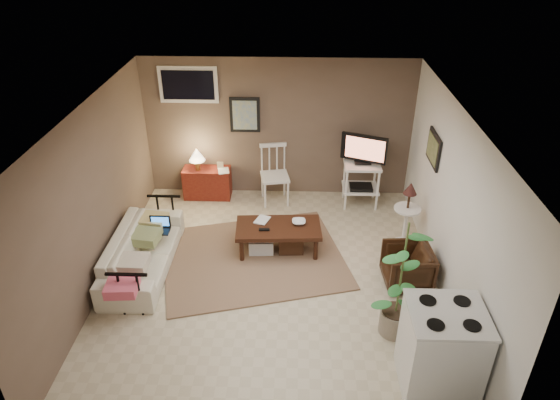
{
  "coord_description": "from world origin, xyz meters",
  "views": [
    {
      "loc": [
        0.31,
        -5.37,
        4.38
      ],
      "look_at": [
        0.11,
        0.35,
        1.06
      ],
      "focal_mm": 32.0,
      "sensor_mm": 36.0,
      "label": 1
    }
  ],
  "objects_px": {
    "sofa": "(142,246)",
    "coffee_table": "(278,237)",
    "armchair": "(407,265)",
    "spindle_chair": "(275,177)",
    "side_table": "(408,207)",
    "tv_stand": "(362,169)",
    "red_console": "(206,180)",
    "stove": "(441,349)",
    "potted_plant": "(401,276)"
  },
  "relations": [
    {
      "from": "coffee_table",
      "to": "tv_stand",
      "type": "height_order",
      "value": "tv_stand"
    },
    {
      "from": "red_console",
      "to": "potted_plant",
      "type": "bearing_deg",
      "value": -49.11
    },
    {
      "from": "red_console",
      "to": "armchair",
      "type": "distance_m",
      "value": 3.82
    },
    {
      "from": "spindle_chair",
      "to": "stove",
      "type": "relative_size",
      "value": 1.0
    },
    {
      "from": "sofa",
      "to": "stove",
      "type": "height_order",
      "value": "stove"
    },
    {
      "from": "coffee_table",
      "to": "stove",
      "type": "bearing_deg",
      "value": -52.84
    },
    {
      "from": "sofa",
      "to": "tv_stand",
      "type": "distance_m",
      "value": 3.74
    },
    {
      "from": "stove",
      "to": "side_table",
      "type": "bearing_deg",
      "value": 87.28
    },
    {
      "from": "armchair",
      "to": "sofa",
      "type": "bearing_deg",
      "value": -97.36
    },
    {
      "from": "coffee_table",
      "to": "red_console",
      "type": "distance_m",
      "value": 2.07
    },
    {
      "from": "sofa",
      "to": "stove",
      "type": "xyz_separation_m",
      "value": [
        3.63,
        -1.87,
        0.12
      ]
    },
    {
      "from": "red_console",
      "to": "tv_stand",
      "type": "height_order",
      "value": "tv_stand"
    },
    {
      "from": "sofa",
      "to": "spindle_chair",
      "type": "bearing_deg",
      "value": -41.92
    },
    {
      "from": "armchair",
      "to": "stove",
      "type": "bearing_deg",
      "value": -3.39
    },
    {
      "from": "potted_plant",
      "to": "armchair",
      "type": "bearing_deg",
      "value": 71.43
    },
    {
      "from": "red_console",
      "to": "stove",
      "type": "distance_m",
      "value": 4.99
    },
    {
      "from": "armchair",
      "to": "red_console",
      "type": "bearing_deg",
      "value": -130.6
    },
    {
      "from": "red_console",
      "to": "spindle_chair",
      "type": "bearing_deg",
      "value": -5.06
    },
    {
      "from": "armchair",
      "to": "stove",
      "type": "xyz_separation_m",
      "value": [
        0.01,
        -1.65,
        0.19
      ]
    },
    {
      "from": "tv_stand",
      "to": "stove",
      "type": "distance_m",
      "value": 3.79
    },
    {
      "from": "tv_stand",
      "to": "potted_plant",
      "type": "relative_size",
      "value": 0.81
    },
    {
      "from": "stove",
      "to": "sofa",
      "type": "bearing_deg",
      "value": 152.8
    },
    {
      "from": "side_table",
      "to": "red_console",
      "type": "bearing_deg",
      "value": 157.35
    },
    {
      "from": "tv_stand",
      "to": "armchair",
      "type": "bearing_deg",
      "value": -79.2
    },
    {
      "from": "spindle_chair",
      "to": "side_table",
      "type": "height_order",
      "value": "side_table"
    },
    {
      "from": "armchair",
      "to": "stove",
      "type": "height_order",
      "value": "stove"
    },
    {
      "from": "red_console",
      "to": "side_table",
      "type": "relative_size",
      "value": 0.9
    },
    {
      "from": "sofa",
      "to": "red_console",
      "type": "height_order",
      "value": "red_console"
    },
    {
      "from": "coffee_table",
      "to": "stove",
      "type": "distance_m",
      "value": 2.93
    },
    {
      "from": "coffee_table",
      "to": "tv_stand",
      "type": "bearing_deg",
      "value": 46.87
    },
    {
      "from": "spindle_chair",
      "to": "side_table",
      "type": "bearing_deg",
      "value": -31.55
    },
    {
      "from": "side_table",
      "to": "armchair",
      "type": "bearing_deg",
      "value": -98.27
    },
    {
      "from": "coffee_table",
      "to": "stove",
      "type": "relative_size",
      "value": 1.25
    },
    {
      "from": "tv_stand",
      "to": "side_table",
      "type": "distance_m",
      "value": 1.29
    },
    {
      "from": "coffee_table",
      "to": "potted_plant",
      "type": "bearing_deg",
      "value": -47.56
    },
    {
      "from": "tv_stand",
      "to": "armchair",
      "type": "relative_size",
      "value": 2.05
    },
    {
      "from": "spindle_chair",
      "to": "tv_stand",
      "type": "xyz_separation_m",
      "value": [
        1.46,
        -0.06,
        0.2
      ]
    },
    {
      "from": "spindle_chair",
      "to": "armchair",
      "type": "height_order",
      "value": "spindle_chair"
    },
    {
      "from": "sofa",
      "to": "red_console",
      "type": "bearing_deg",
      "value": -15.18
    },
    {
      "from": "tv_stand",
      "to": "potted_plant",
      "type": "bearing_deg",
      "value": -88.08
    },
    {
      "from": "potted_plant",
      "to": "side_table",
      "type": "bearing_deg",
      "value": 76.59
    },
    {
      "from": "spindle_chair",
      "to": "stove",
      "type": "xyz_separation_m",
      "value": [
        1.88,
        -3.82,
        0.03
      ]
    },
    {
      "from": "side_table",
      "to": "armchair",
      "type": "relative_size",
      "value": 1.69
    },
    {
      "from": "sofa",
      "to": "coffee_table",
      "type": "bearing_deg",
      "value": -76.09
    },
    {
      "from": "sofa",
      "to": "side_table",
      "type": "xyz_separation_m",
      "value": [
        3.76,
        0.73,
        0.27
      ]
    },
    {
      "from": "sofa",
      "to": "armchair",
      "type": "height_order",
      "value": "sofa"
    },
    {
      "from": "red_console",
      "to": "stove",
      "type": "xyz_separation_m",
      "value": [
        3.07,
        -3.93,
        0.17
      ]
    },
    {
      "from": "armchair",
      "to": "potted_plant",
      "type": "bearing_deg",
      "value": -22.46
    },
    {
      "from": "coffee_table",
      "to": "tv_stand",
      "type": "xyz_separation_m",
      "value": [
        1.35,
        1.44,
        0.41
      ]
    },
    {
      "from": "armchair",
      "to": "potted_plant",
      "type": "relative_size",
      "value": 0.39
    }
  ]
}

